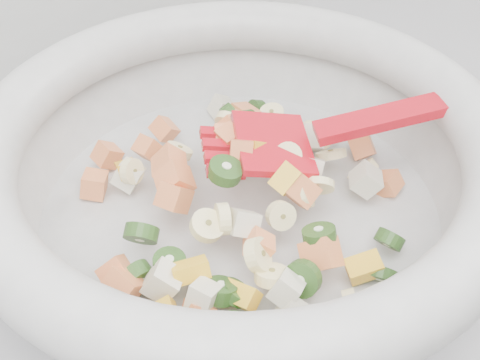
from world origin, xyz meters
TOP-DOWN VIEW (x-y plane):
  - mixing_bowl at (-0.11, 1.44)m, footprint 0.48×0.42m

SIDE VIEW (x-z plane):
  - mixing_bowl at x=-0.11m, z-range 0.90..1.03m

